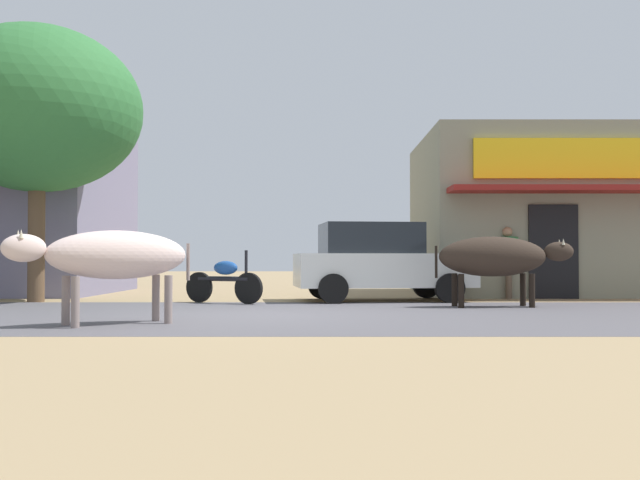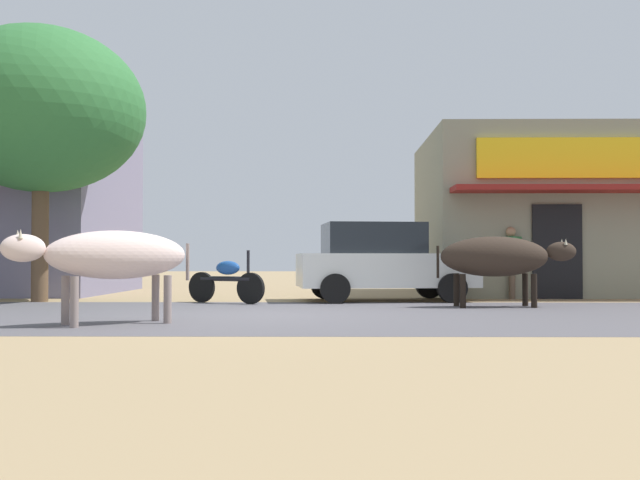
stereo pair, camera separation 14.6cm
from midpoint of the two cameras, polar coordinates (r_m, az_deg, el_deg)
The scene contains 9 objects.
ground at distance 12.05m, azimuth -4.78°, elevation -5.68°, with size 80.00×80.00×0.00m, color #9D835C.
asphalt_road at distance 12.05m, azimuth -4.78°, elevation -5.67°, with size 72.00×6.72×0.00m, color #535055.
storefront_right_club at distance 20.48m, azimuth 18.07°, elevation 1.78°, with size 7.41×6.44×4.01m.
roadside_tree at distance 16.88m, azimuth -20.79°, elevation 9.22°, with size 4.29×4.29×5.71m.
parked_hatchback_car at distance 15.95m, azimuth 4.33°, elevation -1.61°, with size 3.86×2.36×1.64m.
parked_motorcycle at distance 15.17m, azimuth -7.43°, elevation -3.01°, with size 1.65×0.94×1.06m.
cow_near_brown at distance 10.59m, azimuth -15.73°, elevation -1.17°, with size 2.35×1.74×1.28m.
cow_far_dark at distance 14.24m, azimuth 13.03°, elevation -1.28°, with size 2.62×0.83×1.31m.
pedestrian_by_shop at distance 17.17m, azimuth 13.93°, elevation -1.24°, with size 0.47×0.61×1.60m.
Camera 1 is at (0.95, -11.97, 0.90)m, focal length 42.12 mm.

